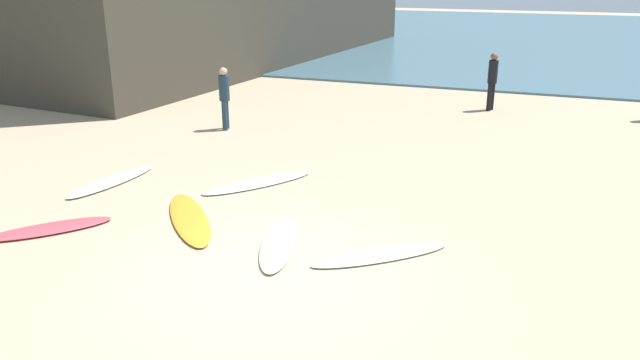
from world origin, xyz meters
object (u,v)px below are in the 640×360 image
surfboard_3 (380,255)px  surfboard_1 (189,218)px  surfboard_5 (279,242)px  surfboard_4 (112,181)px  surfboard_2 (258,182)px  surfboard_0 (49,229)px  beachgoer_mid (492,78)px  beachgoer_far (224,95)px

surfboard_3 → surfboard_1: bearing=46.1°
surfboard_3 → surfboard_5: size_ratio=1.03×
surfboard_4 → surfboard_5: bearing=168.1°
surfboard_2 → surfboard_3: 3.98m
surfboard_5 → surfboard_2: bearing=-74.8°
surfboard_0 → surfboard_2: size_ratio=0.80×
surfboard_1 → surfboard_5: (1.86, -0.34, 0.00)m
surfboard_3 → surfboard_5: surfboard_5 is taller
surfboard_5 → beachgoer_mid: 11.41m
beachgoer_mid → beachgoer_far: bearing=144.3°
beachgoer_far → beachgoer_mid: bearing=-68.6°
surfboard_0 → surfboard_4: (-0.60, 2.36, 0.00)m
surfboard_3 → beachgoer_far: size_ratio=1.35×
surfboard_4 → beachgoer_mid: 11.69m
beachgoer_mid → surfboard_1: bearing=176.8°
surfboard_0 → surfboard_4: bearing=-34.1°
surfboard_4 → surfboard_5: (4.41, -1.48, -0.00)m
surfboard_0 → beachgoer_far: 7.18m
surfboard_2 → beachgoer_far: (-2.81, 3.73, 0.90)m
surfboard_0 → beachgoer_mid: 13.44m
surfboard_3 → surfboard_0: bearing=59.9°
surfboard_4 → beachgoer_mid: beachgoer_mid is taller
surfboard_1 → surfboard_4: 2.79m
surfboard_3 → surfboard_2: bearing=13.2°
surfboard_1 → beachgoer_far: size_ratio=1.52×
beachgoer_mid → surfboard_0: bearing=170.7°
surfboard_0 → surfboard_1: bearing=-106.3°
surfboard_4 → beachgoer_far: beachgoer_far is taller
surfboard_4 → beachgoer_far: (0.01, 4.74, 0.89)m
beachgoer_far → surfboard_2: bearing=-159.3°
surfboard_1 → surfboard_5: surfboard_5 is taller
surfboard_3 → surfboard_4: bearing=36.8°
surfboard_2 → surfboard_4: bearing=-125.8°
surfboard_2 → beachgoer_mid: (3.62, 8.70, 0.95)m
beachgoer_mid → beachgoer_far: size_ratio=1.05×
surfboard_0 → surfboard_5: surfboard_0 is taller
surfboard_3 → surfboard_5: 1.64m
surfboard_3 → surfboard_4: (-6.04, 1.33, 0.01)m
surfboard_1 → beachgoer_far: 6.47m
surfboard_3 → surfboard_5: (-1.63, -0.15, 0.01)m
surfboard_4 → beachgoer_mid: (6.44, 9.72, 0.94)m
surfboard_0 → beachgoer_mid: (5.84, 12.07, 0.94)m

